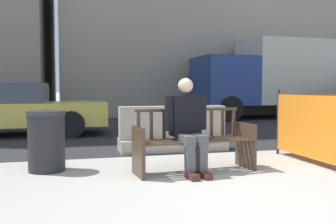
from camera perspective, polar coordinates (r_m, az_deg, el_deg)
ground_plane at (r=4.16m, az=10.66°, el=-12.82°), size 200.00×200.00×0.00m
street_asphalt at (r=12.48m, az=-6.59°, el=-1.76°), size 120.00×12.00×0.01m
street_bench at (r=5.29m, az=3.99°, el=-4.81°), size 1.73×0.67×0.88m
seated_person at (r=5.16m, az=3.02°, el=-1.74°), size 0.59×0.75×1.31m
jersey_barrier_centre at (r=7.04m, az=0.70°, el=-3.15°), size 2.00×0.68×0.84m
car_taxi_near at (r=10.04m, az=-22.64°, el=0.35°), size 4.59×2.00×1.30m
delivery_truck at (r=15.69m, az=17.18°, el=5.35°), size 6.88×2.54×3.05m
trash_bin at (r=5.57m, az=-18.04°, el=-4.20°), size 0.53×0.53×0.86m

